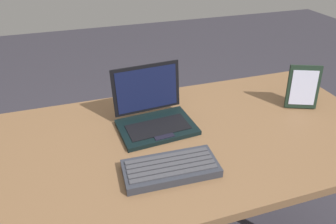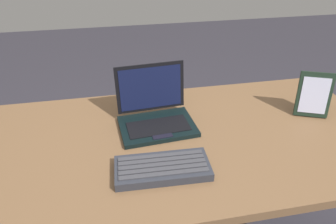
{
  "view_description": "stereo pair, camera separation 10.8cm",
  "coord_description": "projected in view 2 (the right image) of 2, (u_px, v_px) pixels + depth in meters",
  "views": [
    {
      "loc": [
        -0.31,
        -0.83,
        1.39
      ],
      "look_at": [
        -0.03,
        0.04,
        0.82
      ],
      "focal_mm": 32.85,
      "sensor_mm": 36.0,
      "label": 1
    },
    {
      "loc": [
        -0.21,
        -0.86,
        1.39
      ],
      "look_at": [
        -0.03,
        0.04,
        0.82
      ],
      "focal_mm": 32.85,
      "sensor_mm": 36.0,
      "label": 2
    }
  ],
  "objects": [
    {
      "name": "desk",
      "position": [
        178.0,
        152.0,
        1.13
      ],
      "size": [
        1.52,
        0.73,
        0.73
      ],
      "color": "brown",
      "rests_on": "ground"
    },
    {
      "name": "photo_frame",
      "position": [
        314.0,
        95.0,
        1.18
      ],
      "size": [
        0.13,
        0.09,
        0.18
      ],
      "color": "black",
      "rests_on": "desk"
    },
    {
      "name": "laptop_front",
      "position": [
        155.0,
        114.0,
        1.15
      ],
      "size": [
        0.29,
        0.23,
        0.21
      ],
      "color": "black",
      "rests_on": "desk"
    },
    {
      "name": "external_keyboard",
      "position": [
        162.0,
        168.0,
        0.94
      ],
      "size": [
        0.3,
        0.14,
        0.03
      ],
      "color": "#282B33",
      "rests_on": "desk"
    }
  ]
}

